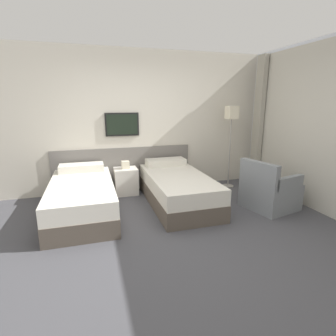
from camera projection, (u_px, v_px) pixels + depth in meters
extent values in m
plane|color=#47474C|center=(171.00, 234.00, 3.51)|extent=(16.00, 16.00, 0.00)
cube|color=beige|center=(140.00, 122.00, 5.14)|extent=(10.00, 0.06, 2.70)
cube|color=slate|center=(124.00, 169.00, 5.22)|extent=(2.70, 0.04, 0.86)
cube|color=black|center=(122.00, 124.00, 5.01)|extent=(0.64, 0.03, 0.44)
cube|color=black|center=(122.00, 124.00, 4.99)|extent=(0.58, 0.01, 0.38)
cube|color=#A8A393|center=(258.00, 122.00, 5.47)|extent=(0.10, 0.24, 2.64)
cube|color=brown|center=(83.00, 206.00, 4.13)|extent=(0.96, 1.96, 0.27)
cube|color=silver|center=(82.00, 190.00, 4.07)|extent=(0.95, 1.94, 0.24)
cube|color=silver|center=(82.00, 168.00, 4.72)|extent=(0.77, 0.34, 0.13)
cube|color=brown|center=(178.00, 196.00, 4.57)|extent=(0.96, 1.96, 0.27)
cube|color=silver|center=(178.00, 182.00, 4.51)|extent=(0.95, 1.94, 0.24)
cube|color=silver|center=(166.00, 162.00, 5.16)|extent=(0.77, 0.34, 0.13)
cube|color=beige|center=(126.00, 181.00, 5.03)|extent=(0.43, 0.38, 0.50)
cube|color=beige|center=(125.00, 165.00, 4.95)|extent=(0.14, 0.14, 0.14)
cylinder|color=#9E9993|center=(228.00, 186.00, 5.53)|extent=(0.24, 0.24, 0.02)
cylinder|color=#9E9993|center=(230.00, 153.00, 5.36)|extent=(0.02, 0.02, 1.39)
cube|color=beige|center=(232.00, 112.00, 5.17)|extent=(0.21, 0.21, 0.25)
cube|color=gray|center=(270.00, 195.00, 4.37)|extent=(0.88, 0.87, 0.43)
cube|color=gray|center=(259.00, 174.00, 4.11)|extent=(0.26, 0.72, 0.39)
cube|color=gray|center=(289.00, 182.00, 4.03)|extent=(0.63, 0.23, 0.18)
cube|color=gray|center=(257.00, 173.00, 4.55)|extent=(0.63, 0.23, 0.18)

